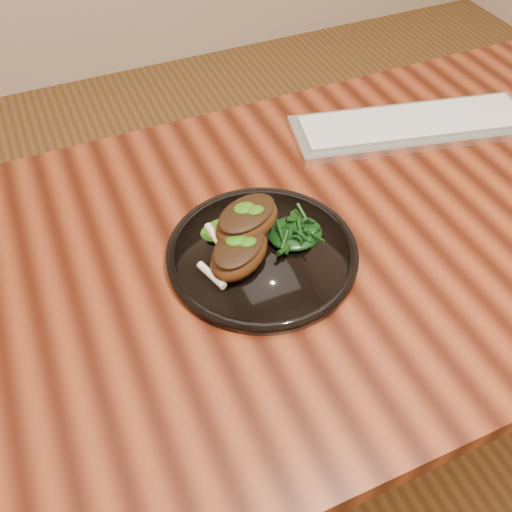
{
  "coord_description": "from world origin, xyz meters",
  "views": [
    {
      "loc": [
        -0.47,
        -0.57,
        1.42
      ],
      "look_at": [
        -0.23,
        -0.03,
        0.78
      ],
      "focal_mm": 40.0,
      "sensor_mm": 36.0,
      "label": 1
    }
  ],
  "objects_px": {
    "plate": "(262,253)",
    "keyboard": "(413,125)",
    "greens_heap": "(295,230)",
    "lamb_chop_front": "(239,252)",
    "desk": "(365,248)"
  },
  "relations": [
    {
      "from": "plate",
      "to": "keyboard",
      "type": "bearing_deg",
      "value": 25.4
    },
    {
      "from": "greens_heap",
      "to": "lamb_chop_front",
      "type": "bearing_deg",
      "value": -170.96
    },
    {
      "from": "plate",
      "to": "greens_heap",
      "type": "height_order",
      "value": "greens_heap"
    },
    {
      "from": "desk",
      "to": "greens_heap",
      "type": "relative_size",
      "value": 18.0
    },
    {
      "from": "desk",
      "to": "plate",
      "type": "distance_m",
      "value": 0.23
    },
    {
      "from": "desk",
      "to": "lamb_chop_front",
      "type": "relative_size",
      "value": 11.51
    },
    {
      "from": "greens_heap",
      "to": "plate",
      "type": "bearing_deg",
      "value": -174.81
    },
    {
      "from": "greens_heap",
      "to": "keyboard",
      "type": "distance_m",
      "value": 0.41
    },
    {
      "from": "lamb_chop_front",
      "to": "greens_heap",
      "type": "bearing_deg",
      "value": 9.04
    },
    {
      "from": "greens_heap",
      "to": "keyboard",
      "type": "height_order",
      "value": "greens_heap"
    },
    {
      "from": "plate",
      "to": "greens_heap",
      "type": "bearing_deg",
      "value": 5.19
    },
    {
      "from": "lamb_chop_front",
      "to": "greens_heap",
      "type": "distance_m",
      "value": 0.11
    },
    {
      "from": "plate",
      "to": "lamb_chop_front",
      "type": "height_order",
      "value": "lamb_chop_front"
    },
    {
      "from": "desk",
      "to": "greens_heap",
      "type": "height_order",
      "value": "greens_heap"
    },
    {
      "from": "desk",
      "to": "greens_heap",
      "type": "xyz_separation_m",
      "value": [
        -0.15,
        -0.01,
        0.11
      ]
    }
  ]
}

